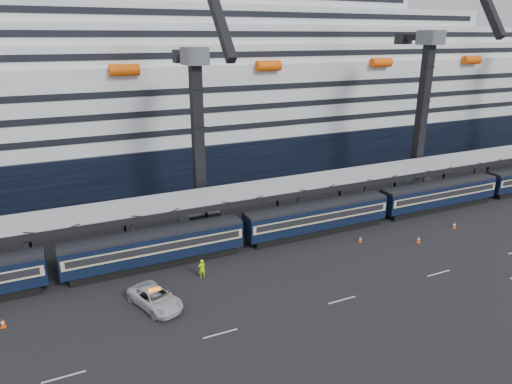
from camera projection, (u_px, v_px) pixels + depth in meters
ground at (425, 254)px, 51.25m from camera, size 260.00×260.00×0.00m
train at (340, 212)px, 57.28m from camera, size 133.05×3.00×4.05m
canopy at (353, 176)px, 61.57m from camera, size 130.00×6.25×5.53m
cruise_ship at (249, 97)px, 86.31m from camera, size 214.09×28.84×34.00m
crane_dark_near at (199, 134)px, 55.40m from camera, size 4.50×17.75×35.08m
crane_dark_mid at (425, 106)px, 67.98m from camera, size 4.50×18.24×39.64m
pickup_truck at (155, 298)px, 41.01m from camera, size 4.68×6.59×1.67m
worker at (202, 269)px, 45.86m from camera, size 0.74×0.49×2.02m
traffic_cone_a at (3, 323)px, 38.20m from camera, size 0.42×0.42×0.84m
traffic_cone_b at (170, 294)px, 42.61m from camera, size 0.35×0.35×0.69m
traffic_cone_c at (360, 239)px, 54.09m from camera, size 0.37×0.37×0.75m
traffic_cone_d at (454, 225)px, 57.97m from camera, size 0.44×0.44×0.87m
traffic_cone_e at (419, 239)px, 53.92m from camera, size 0.42×0.42×0.83m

